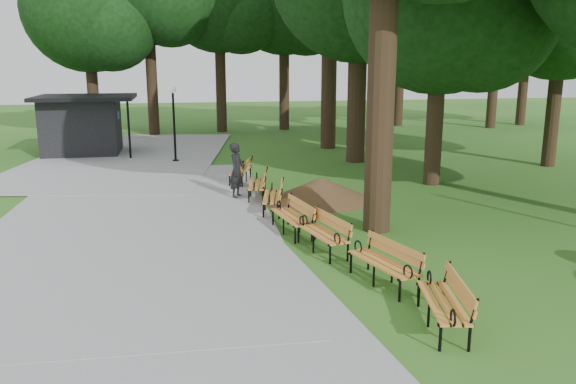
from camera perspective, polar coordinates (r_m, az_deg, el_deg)
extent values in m
plane|color=#2A601B|center=(14.06, 0.20, -5.05)|extent=(100.00, 100.00, 0.00)
cube|color=#949497|center=(16.75, -15.42, -2.47)|extent=(12.00, 38.00, 0.06)
imported|color=black|center=(18.53, -5.11, 2.14)|extent=(0.69, 0.78, 1.79)
cylinder|color=black|center=(25.55, -11.22, 6.31)|extent=(0.10, 0.10, 3.05)
sphere|color=white|center=(25.42, -11.38, 9.94)|extent=(0.32, 0.32, 0.32)
cone|color=#47301C|center=(18.11, 3.28, 0.26)|extent=(2.95, 2.95, 0.77)
cylinder|color=black|center=(14.63, 9.31, 12.38)|extent=(0.70, 0.70, 8.49)
cylinder|color=black|center=(20.94, 14.45, 8.75)|extent=(0.60, 0.60, 5.94)
cylinder|color=black|center=(25.20, 6.87, 11.20)|extent=(0.80, 0.80, 7.28)
cylinder|color=black|center=(29.15, 4.10, 12.37)|extent=(0.76, 0.76, 8.20)
cylinder|color=black|center=(26.38, 24.95, 8.93)|extent=(0.56, 0.56, 6.13)
sphere|color=black|center=(26.46, 25.72, 16.79)|extent=(6.32, 6.32, 6.32)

